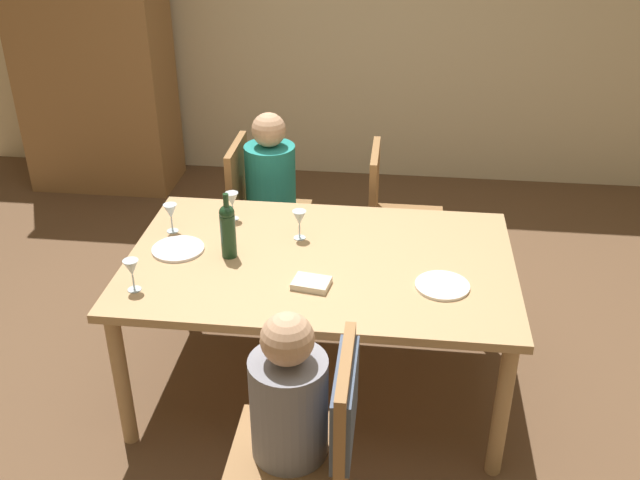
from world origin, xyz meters
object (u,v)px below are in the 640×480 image
(chair_far_right, at_px, (392,212))
(person_man_bearded, at_px, (282,418))
(person_woman_host, at_px, (275,189))
(wine_bottle_tall_green, at_px, (228,229))
(armoire_cabinet, at_px, (92,47))
(chair_near, at_px, (323,429))
(chair_far_left, at_px, (257,205))
(wine_glass_near_right, at_px, (299,219))
(dinner_plate_host, at_px, (178,249))
(handbag, at_px, (460,277))
(wine_glass_near_left, at_px, (132,269))
(wine_glass_centre, at_px, (171,212))
(dinner_plate_guest_left, at_px, (442,286))
(wine_glass_far, at_px, (232,200))
(dining_table, at_px, (320,272))

(chair_far_right, bearing_deg, person_man_bearded, -10.26)
(person_woman_host, bearing_deg, person_man_bearded, 10.57)
(wine_bottle_tall_green, bearing_deg, person_woman_host, 87.32)
(armoire_cabinet, bearing_deg, chair_near, -57.00)
(chair_far_left, relative_size, chair_near, 1.00)
(chair_far_left, relative_size, wine_glass_near_right, 6.17)
(chair_near, bearing_deg, dinner_plate_host, 40.22)
(chair_far_left, bearing_deg, handbag, 90.00)
(chair_far_left, relative_size, wine_glass_near_left, 6.17)
(wine_glass_centre, xyz_separation_m, dinner_plate_host, (0.08, -0.18, -0.10))
(armoire_cabinet, distance_m, wine_bottle_tall_green, 2.83)
(armoire_cabinet, relative_size, handbag, 7.79)
(armoire_cabinet, xyz_separation_m, chair_far_right, (2.32, -1.37, -0.56))
(dinner_plate_guest_left, bearing_deg, wine_glass_far, 153.24)
(armoire_cabinet, relative_size, chair_far_left, 2.37)
(dining_table, xyz_separation_m, wine_bottle_tall_green, (-0.43, -0.02, 0.22))
(dining_table, distance_m, chair_far_left, 1.08)
(wine_glass_near_right, xyz_separation_m, handbag, (0.88, 0.77, -0.74))
(armoire_cabinet, xyz_separation_m, person_man_bearded, (1.98, -3.28, -0.47))
(wine_glass_centre, bearing_deg, dining_table, -13.47)
(wine_bottle_tall_green, relative_size, handbag, 1.15)
(person_man_bearded, height_order, dinner_plate_guest_left, person_man_bearded)
(chair_near, bearing_deg, chair_far_left, 17.96)
(armoire_cabinet, bearing_deg, dinner_plate_guest_left, -44.31)
(wine_glass_centre, bearing_deg, person_man_bearded, -56.92)
(person_man_bearded, distance_m, wine_glass_near_left, 0.98)
(dining_table, distance_m, dinner_plate_guest_left, 0.60)
(wine_glass_far, distance_m, dinner_plate_guest_left, 1.19)
(dinner_plate_host, bearing_deg, wine_glass_centre, 114.29)
(armoire_cabinet, bearing_deg, chair_far_right, -30.53)
(dinner_plate_host, bearing_deg, chair_far_left, 78.71)
(dining_table, xyz_separation_m, wine_glass_far, (-0.49, 0.35, 0.18))
(wine_glass_centre, bearing_deg, wine_glass_near_left, -90.78)
(person_man_bearded, height_order, wine_glass_far, person_man_bearded)
(wine_bottle_tall_green, distance_m, dinner_plate_guest_left, 1.01)
(armoire_cabinet, xyz_separation_m, wine_glass_near_left, (1.23, -2.68, -0.24))
(wine_glass_centre, bearing_deg, person_woman_host, 63.44)
(chair_far_left, bearing_deg, person_woman_host, 90.00)
(dining_table, height_order, wine_glass_centre, wine_glass_centre)
(person_woman_host, distance_m, wine_glass_centre, 0.88)
(wine_glass_near_left, bearing_deg, handbag, 40.65)
(dinner_plate_guest_left, bearing_deg, chair_near, -119.59)
(chair_far_left, relative_size, chair_far_right, 1.00)
(chair_far_right, bearing_deg, wine_bottle_tall_green, -37.39)
(wine_glass_near_right, bearing_deg, handbag, 41.04)
(chair_near, distance_m, wine_glass_far, 1.47)
(wine_glass_centre, distance_m, wine_glass_far, 0.32)
(wine_glass_centre, height_order, dinner_plate_guest_left, wine_glass_centre)
(person_man_bearded, distance_m, wine_glass_far, 1.40)
(dinner_plate_host, bearing_deg, wine_glass_near_left, -103.83)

